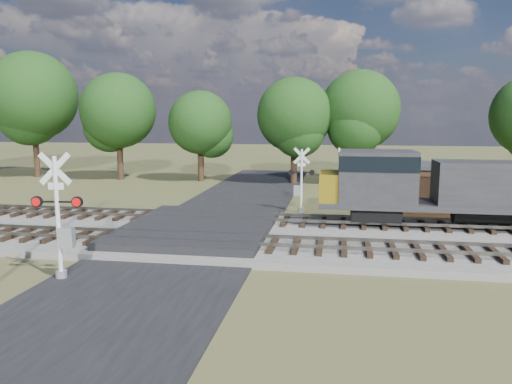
# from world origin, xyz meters

# --- Properties ---
(ground) EXTENTS (160.00, 160.00, 0.00)m
(ground) POSITION_xyz_m (0.00, 0.00, 0.00)
(ground) COLOR #4C4E29
(ground) RESTS_ON ground
(ballast_bed) EXTENTS (140.00, 10.00, 0.30)m
(ballast_bed) POSITION_xyz_m (10.00, 0.50, 0.15)
(ballast_bed) COLOR gray
(ballast_bed) RESTS_ON ground
(road) EXTENTS (7.00, 60.00, 0.08)m
(road) POSITION_xyz_m (0.00, 0.00, 0.04)
(road) COLOR black
(road) RESTS_ON ground
(crossing_panel) EXTENTS (7.00, 9.00, 0.62)m
(crossing_panel) POSITION_xyz_m (0.00, 0.50, 0.32)
(crossing_panel) COLOR #262628
(crossing_panel) RESTS_ON ground
(track_near) EXTENTS (140.00, 2.60, 0.33)m
(track_near) POSITION_xyz_m (3.12, -2.00, 0.41)
(track_near) COLOR black
(track_near) RESTS_ON ballast_bed
(track_far) EXTENTS (140.00, 2.60, 0.33)m
(track_far) POSITION_xyz_m (3.12, 3.00, 0.41)
(track_far) COLOR black
(track_far) RESTS_ON ballast_bed
(crossing_signal_near) EXTENTS (1.85, 0.43, 4.60)m
(crossing_signal_near) POSITION_xyz_m (-2.97, -6.74, 1.91)
(crossing_signal_near) COLOR silver
(crossing_signal_near) RESTS_ON ground
(crossing_signal_far) EXTENTS (1.60, 0.35, 3.98)m
(crossing_signal_far) POSITION_xyz_m (4.42, 7.31, 1.65)
(crossing_signal_far) COLOR silver
(crossing_signal_far) RESTS_ON ground
(equipment_shed) EXTENTS (4.60, 4.60, 2.98)m
(equipment_shed) POSITION_xyz_m (12.53, 8.73, 1.51)
(equipment_shed) COLOR #3E261A
(equipment_shed) RESTS_ON ground
(treeline) EXTENTS (82.80, 10.56, 11.93)m
(treeline) POSITION_xyz_m (1.25, 20.81, 6.64)
(treeline) COLOR black
(treeline) RESTS_ON ground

